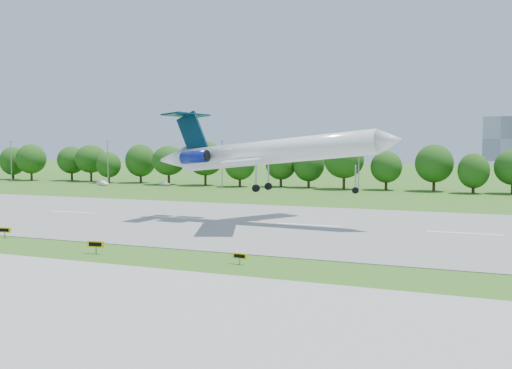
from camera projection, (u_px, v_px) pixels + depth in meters
name	position (u px, v px, depth m)	size (l,w,h in m)	color
ground	(66.00, 246.00, 61.96)	(600.00, 600.00, 0.00)	#39661A
runway	(180.00, 218.00, 85.10)	(400.00, 45.00, 0.08)	gray
tree_line	(309.00, 164.00, 146.70)	(288.40, 8.40, 10.40)	#382314
light_poles	(287.00, 165.00, 138.37)	(175.90, 0.25, 12.19)	gray
airliner	(263.00, 152.00, 79.59)	(36.68, 26.57, 11.50)	white
taxi_sign_left	(5.00, 230.00, 67.36)	(1.73, 0.41, 1.21)	gray
taxi_sign_centre	(240.00, 256.00, 52.18)	(1.47, 0.28, 1.03)	gray
taxi_sign_right	(96.00, 244.00, 57.24)	(1.85, 0.49, 1.29)	gray
service_vehicle_a	(103.00, 183.00, 156.74)	(1.40, 4.01, 1.32)	silver
service_vehicle_b	(165.00, 184.00, 154.90)	(1.42, 3.54, 1.20)	silver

